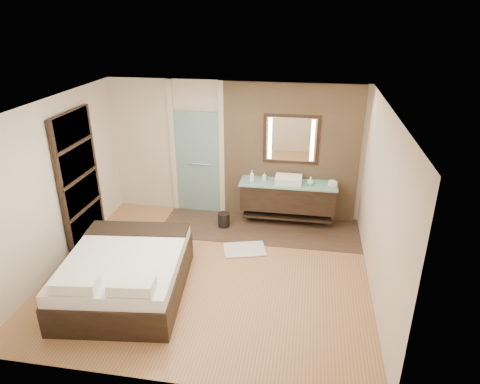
% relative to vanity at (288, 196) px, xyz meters
% --- Properties ---
extents(floor, '(5.00, 5.00, 0.00)m').
position_rel_vanity_xyz_m(floor, '(-1.10, -1.92, -0.58)').
color(floor, '#96633F').
rests_on(floor, ground).
extents(tile_strip, '(3.80, 1.30, 0.01)m').
position_rel_vanity_xyz_m(tile_strip, '(-0.50, -0.32, -0.57)').
color(tile_strip, '#38261E').
rests_on(tile_strip, floor).
extents(stone_wall, '(2.60, 0.08, 2.70)m').
position_rel_vanity_xyz_m(stone_wall, '(0.00, 0.29, 0.77)').
color(stone_wall, '#A27F5C').
rests_on(stone_wall, floor).
extents(vanity, '(1.85, 0.55, 0.88)m').
position_rel_vanity_xyz_m(vanity, '(0.00, 0.00, 0.00)').
color(vanity, black).
rests_on(vanity, stone_wall).
extents(mirror_unit, '(1.06, 0.04, 0.96)m').
position_rel_vanity_xyz_m(mirror_unit, '(0.00, 0.24, 1.07)').
color(mirror_unit, black).
rests_on(mirror_unit, stone_wall).
extents(frosted_door, '(1.10, 0.12, 2.70)m').
position_rel_vanity_xyz_m(frosted_door, '(-1.85, 0.28, 0.56)').
color(frosted_door, '#B7E7E7').
rests_on(frosted_door, floor).
extents(shoji_partition, '(0.06, 1.20, 2.40)m').
position_rel_vanity_xyz_m(shoji_partition, '(-3.53, -1.32, 0.63)').
color(shoji_partition, black).
rests_on(shoji_partition, floor).
extents(bed, '(1.89, 2.26, 0.80)m').
position_rel_vanity_xyz_m(bed, '(-2.21, -2.64, -0.25)').
color(bed, black).
rests_on(bed, floor).
extents(bath_mat, '(0.83, 0.67, 0.02)m').
position_rel_vanity_xyz_m(bath_mat, '(-0.66, -1.17, -0.56)').
color(bath_mat, silver).
rests_on(bath_mat, floor).
extents(waste_bin, '(0.30, 0.30, 0.29)m').
position_rel_vanity_xyz_m(waste_bin, '(-1.20, -0.36, -0.44)').
color(waste_bin, black).
rests_on(waste_bin, floor).
extents(tissue_box, '(0.16, 0.16, 0.10)m').
position_rel_vanity_xyz_m(tissue_box, '(0.82, -0.05, 0.33)').
color(tissue_box, white).
rests_on(tissue_box, vanity).
extents(soap_bottle_a, '(0.10, 0.10, 0.23)m').
position_rel_vanity_xyz_m(soap_bottle_a, '(-0.70, -0.07, 0.40)').
color(soap_bottle_a, white).
rests_on(soap_bottle_a, vanity).
extents(soap_bottle_b, '(0.07, 0.07, 0.16)m').
position_rel_vanity_xyz_m(soap_bottle_b, '(-0.47, 0.03, 0.37)').
color(soap_bottle_b, '#B2B2B2').
rests_on(soap_bottle_b, vanity).
extents(soap_bottle_c, '(0.15, 0.15, 0.16)m').
position_rel_vanity_xyz_m(soap_bottle_c, '(0.41, -0.05, 0.36)').
color(soap_bottle_c, '#A8D4CA').
rests_on(soap_bottle_c, vanity).
extents(cup, '(0.15, 0.15, 0.09)m').
position_rel_vanity_xyz_m(cup, '(0.81, 0.03, 0.33)').
color(cup, silver).
rests_on(cup, vanity).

